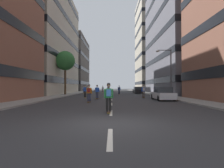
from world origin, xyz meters
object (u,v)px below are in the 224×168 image
streetlamp_right (169,68)px  skater_4 (89,92)px  parked_car_near (138,90)px  skater_1 (144,90)px  skater_6 (119,89)px  street_tree_near (66,61)px  skater_5 (109,89)px  parked_car_mid (163,94)px  skater_0 (103,89)px  skater_7 (109,96)px  skater_8 (84,89)px  skater_2 (86,91)px  skater_3 (97,91)px

streetlamp_right → skater_4: streetlamp_right is taller
parked_car_near → skater_4: bearing=-110.3°
streetlamp_right → skater_1: 4.57m
skater_6 → street_tree_near: bearing=-162.1°
skater_4 → skater_5: bearing=83.9°
parked_car_mid → skater_0: 27.23m
skater_0 → skater_7: (2.27, -35.57, 0.03)m
streetlamp_right → skater_8: bearing=135.9°
skater_2 → skater_8: size_ratio=1.00×
skater_1 → skater_3: (-6.24, -2.16, -0.03)m
skater_1 → skater_4: 9.52m
skater_4 → skater_6: (3.67, 17.12, 0.00)m
skater_2 → skater_7: 14.09m
skater_7 → skater_3: bearing=98.3°
parked_car_mid → skater_3: (-7.68, 1.90, 0.29)m
skater_4 → skater_3: bearing=85.2°
street_tree_near → skater_3: (6.56, -9.27, -5.19)m
parked_car_near → streetlamp_right: bearing=-83.0°
skater_5 → skater_8: 7.16m
parked_car_near → skater_3: skater_3 is taller
street_tree_near → skater_7: (8.24, -20.80, -5.16)m
street_tree_near → parked_car_mid: bearing=-38.1°
skater_4 → skater_6: bearing=77.9°
street_tree_near → skater_1: bearing=-29.0°
skater_3 → skater_6: size_ratio=1.00×
parked_car_near → skater_6: size_ratio=2.47×
skater_1 → streetlamp_right: bearing=-6.3°
skater_4 → skater_5: size_ratio=1.00×
street_tree_near → skater_1: 15.53m
street_tree_near → parked_car_near: bearing=29.0°
parked_car_near → skater_5: 9.39m
skater_1 → skater_2: size_ratio=1.00×
street_tree_near → streetlamp_right: size_ratio=1.20×
skater_1 → skater_8: size_ratio=1.00×
skater_1 → skater_2: same height
parked_car_near → streetlamp_right: (1.88, -15.36, 3.44)m
skater_3 → skater_4: (-0.39, -4.67, 0.03)m
parked_car_mid → skater_4: size_ratio=2.47×
streetlamp_right → skater_2: 11.82m
parked_car_mid → skater_8: 20.72m
streetlamp_right → skater_1: (-3.31, 0.37, -3.12)m
skater_0 → skater_2: same height
street_tree_near → skater_5: 9.39m
streetlamp_right → skater_5: 12.37m
skater_5 → skater_7: same height
streetlamp_right → skater_8: 19.37m
skater_6 → skater_2: bearing=-116.3°
parked_car_mid → skater_6: skater_6 is taller
skater_3 → parked_car_near: bearing=65.9°
parked_car_mid → skater_2: bearing=157.1°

